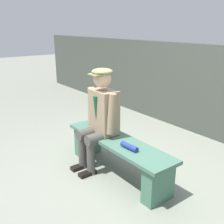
% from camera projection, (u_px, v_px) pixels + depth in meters
% --- Properties ---
extents(ground_plane, '(30.00, 30.00, 0.00)m').
position_uv_depth(ground_plane, '(117.00, 173.00, 3.61)').
color(ground_plane, gray).
extents(bench, '(1.76, 0.44, 0.49)m').
position_uv_depth(bench, '(118.00, 152.00, 3.51)').
color(bench, '#436B5A').
rests_on(bench, ground).
extents(seated_man, '(0.56, 0.60, 1.38)m').
position_uv_depth(seated_man, '(100.00, 114.00, 3.56)').
color(seated_man, gray).
rests_on(seated_man, ground).
extents(rolled_magazine, '(0.26, 0.08, 0.07)m').
position_uv_depth(rolled_magazine, '(129.00, 147.00, 3.19)').
color(rolled_magazine, navy).
rests_on(rolled_magazine, bench).
extents(stadium_wall, '(12.00, 0.24, 1.61)m').
position_uv_depth(stadium_wall, '(215.00, 92.00, 4.59)').
color(stadium_wall, '#414740').
rests_on(stadium_wall, ground).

